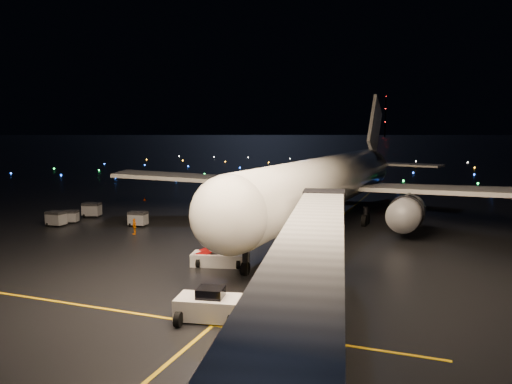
% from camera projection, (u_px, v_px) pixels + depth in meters
% --- Properties ---
extents(ground, '(2000.00, 2000.00, 0.00)m').
position_uv_depth(ground, '(404.00, 147.00, 321.11)').
color(ground, black).
rests_on(ground, ground).
extents(lane_centre, '(0.25, 80.00, 0.02)m').
position_uv_depth(lane_centre, '(316.00, 238.00, 52.26)').
color(lane_centre, '#DEAE0B').
rests_on(lane_centre, ground).
extents(airliner, '(63.54, 60.75, 16.99)m').
position_uv_depth(airliner, '(336.00, 153.00, 61.50)').
color(airliner, white).
rests_on(airliner, ground).
extents(pushback_tug, '(4.43, 2.87, 1.95)m').
position_uv_depth(pushback_tug, '(211.00, 303.00, 29.90)').
color(pushback_tug, silver).
rests_on(pushback_tug, ground).
extents(belt_loader, '(7.22, 3.45, 3.38)m').
position_uv_depth(belt_loader, '(220.00, 246.00, 41.62)').
color(belt_loader, silver).
rests_on(belt_loader, ground).
extents(crew_c, '(1.06, 0.97, 1.74)m').
position_uv_depth(crew_c, '(134.00, 226.00, 54.14)').
color(crew_c, orange).
rests_on(crew_c, ground).
extents(safety_cone_0, '(0.46, 0.46, 0.47)m').
position_uv_depth(safety_cone_0, '(244.00, 235.00, 52.82)').
color(safety_cone_0, '#FF3805').
rests_on(safety_cone_0, ground).
extents(safety_cone_1, '(0.48, 0.48, 0.48)m').
position_uv_depth(safety_cone_1, '(288.00, 219.00, 62.02)').
color(safety_cone_1, '#FF3805').
rests_on(safety_cone_1, ground).
extents(safety_cone_2, '(0.60, 0.60, 0.54)m').
position_uv_depth(safety_cone_2, '(214.00, 219.00, 61.80)').
color(safety_cone_2, '#FF3805').
rests_on(safety_cone_2, ground).
extents(safety_cone_3, '(0.62, 0.62, 0.55)m').
position_uv_depth(safety_cone_3, '(145.00, 199.00, 79.84)').
color(safety_cone_3, '#FF3805').
rests_on(safety_cone_3, ground).
extents(radio_mast, '(1.80, 1.80, 64.00)m').
position_uv_depth(radio_mast, '(385.00, 115.00, 746.67)').
color(radio_mast, black).
rests_on(radio_mast, ground).
extents(taxiway_lights, '(164.00, 92.00, 0.36)m').
position_uv_depth(taxiway_lights, '(352.00, 169.00, 140.94)').
color(taxiway_lights, black).
rests_on(taxiway_lights, ground).
extents(baggage_cart_0, '(2.17, 1.64, 1.71)m').
position_uv_depth(baggage_cart_0, '(138.00, 219.00, 58.73)').
color(baggage_cart_0, gray).
rests_on(baggage_cart_0, ground).
extents(baggage_cart_1, '(2.07, 1.45, 1.75)m').
position_uv_depth(baggage_cart_1, '(56.00, 219.00, 58.79)').
color(baggage_cart_1, gray).
rests_on(baggage_cart_1, ground).
extents(baggage_cart_2, '(2.10, 1.77, 1.52)m').
position_uv_depth(baggage_cart_2, '(70.00, 217.00, 60.81)').
color(baggage_cart_2, gray).
rests_on(baggage_cart_2, ground).
extents(baggage_cart_3, '(2.48, 2.02, 1.84)m').
position_uv_depth(baggage_cart_3, '(92.00, 210.00, 64.93)').
color(baggage_cart_3, gray).
rests_on(baggage_cart_3, ground).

